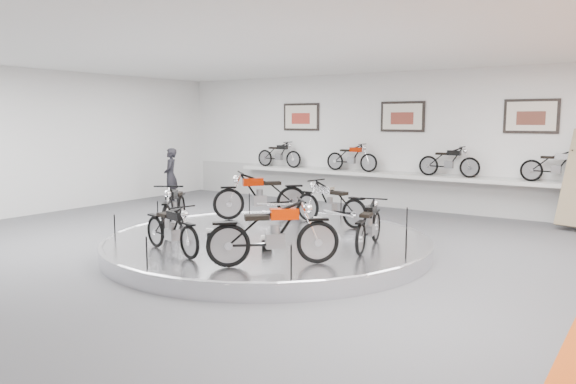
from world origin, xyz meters
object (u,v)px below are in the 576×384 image
Objects in this scene: shelf at (397,176)px; bike_b at (330,203)px; bike_a at (369,224)px; display_platform at (268,244)px; bike_d at (174,207)px; bike_c at (261,195)px; bike_e at (172,228)px; visitor at (171,175)px; bike_f at (274,233)px.

shelf is 4.59m from bike_b.
shelf is 6.52m from bike_a.
display_platform is 6.46m from shelf.
bike_b is at bearing 78.19° from display_platform.
shelf is (0.00, 6.40, 0.85)m from display_platform.
shelf is at bearing -75.64° from bike_b.
shelf is 7.30m from bike_d.
bike_c reaches higher than bike_b.
bike_b is at bearing 137.58° from bike_c.
bike_e is (-0.97, -3.84, -0.06)m from bike_b.
bike_d is (-1.94, -0.63, 0.66)m from display_platform.
bike_a is 0.89× the size of bike_b.
visitor is (-8.59, 3.48, 0.12)m from bike_a.
shelf is 6.56× the size of bike_b.
visitor reaches higher than bike_c.
display_platform is 2.14m from bike_d.
display_platform is 2.30m from bike_f.
bike_b is 3.68m from bike_f.
bike_f reaches higher than bike_e.
bike_f reaches higher than bike_a.
bike_e is at bearing 5.56° from visitor.
bike_c is at bearing 117.36° from bike_e.
display_platform is 3.37× the size of bike_c.
visitor reaches higher than shelf.
shelf is at bearing 55.51° from bike_f.
visitor reaches higher than display_platform.
bike_e reaches higher than display_platform.
bike_b is at bearing 34.36° from visitor.
bike_b is at bearing 103.48° from bike_d.
bike_e is 1.99m from bike_f.
display_platform is 2.18m from bike_a.
shelf is 5.79× the size of bike_c.
bike_c is at bearing 55.57° from bike_a.
display_platform is at bearing 87.78° from bike_b.
bike_f is (1.97, 0.30, 0.10)m from bike_e.
bike_e is at bearing -106.37° from display_platform.
bike_a is 2.34m from bike_b.
display_platform is 3.82× the size of bike_b.
display_platform is 3.54× the size of bike_f.
bike_d is 1.00× the size of visitor.
bike_b is (0.38, -4.57, -0.21)m from shelf.
bike_f reaches higher than display_platform.
bike_f is 1.05× the size of visitor.
bike_d reaches higher than shelf.
bike_e is at bearing -94.02° from shelf.
bike_b is 3.38m from bike_d.
shelf is 6.35× the size of bike_d.
bike_c reaches higher than bike_e.
bike_b is at bearing 61.56° from bike_f.
shelf reaches higher than display_platform.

